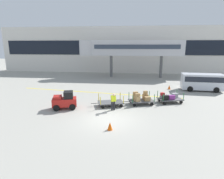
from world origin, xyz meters
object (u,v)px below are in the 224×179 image
object	(u,v)px
baggage_tug	(65,101)
baggage_cart_middle	(141,98)
baggage_cart_lead	(111,102)
safety_cone_near	(169,87)
safety_cone_far	(110,126)
baggage_cart_tail	(169,98)
baggage_handler	(113,101)
shuttle_van	(202,81)

from	to	relation	value
baggage_tug	baggage_cart_middle	xyz separation A→B (m)	(6.82, 2.13, -0.18)
baggage_cart_lead	safety_cone_near	distance (m)	10.22
safety_cone_far	baggage_cart_middle	bearing A→B (deg)	69.21
baggage_cart_middle	safety_cone_near	distance (m)	7.84
baggage_cart_middle	baggage_cart_tail	size ratio (longest dim) A/B	1.00
baggage_cart_tail	safety_cone_far	distance (m)	8.57
baggage_cart_lead	baggage_cart_middle	size ratio (longest dim) A/B	1.00
safety_cone_far	baggage_tug	bearing A→B (deg)	139.52
baggage_handler	safety_cone_far	size ratio (longest dim) A/B	2.84
baggage_cart_middle	safety_cone_far	xyz separation A→B (m)	(-2.28, -6.00, -0.30)
baggage_handler	safety_cone_far	distance (m)	3.99
baggage_cart_lead	baggage_handler	xyz separation A→B (m)	(0.37, -1.16, 0.52)
baggage_cart_middle	safety_cone_near	world-z (taller)	baggage_cart_middle
baggage_cart_middle	baggage_cart_lead	bearing A→B (deg)	-162.46
baggage_cart_middle	baggage_cart_tail	distance (m)	2.96
baggage_cart_tail	baggage_cart_lead	bearing A→B (deg)	-162.62
baggage_cart_middle	safety_cone_near	bearing A→B (deg)	60.43
baggage_cart_tail	baggage_handler	size ratio (longest dim) A/B	1.97
baggage_cart_lead	baggage_cart_middle	bearing A→B (deg)	17.54
baggage_tug	baggage_cart_lead	bearing A→B (deg)	17.13
safety_cone_far	shuttle_van	bearing A→B (deg)	51.45
safety_cone_near	safety_cone_far	bearing A→B (deg)	-115.62
baggage_handler	baggage_cart_lead	bearing A→B (deg)	107.83
baggage_cart_lead	shuttle_van	distance (m)	12.93
shuttle_van	safety_cone_far	size ratio (longest dim) A/B	8.96
baggage_cart_lead	safety_cone_far	xyz separation A→B (m)	(0.57, -5.10, -0.07)
baggage_cart_middle	shuttle_van	distance (m)	10.12
baggage_tug	baggage_cart_lead	xyz separation A→B (m)	(3.97, 1.22, -0.41)
baggage_cart_lead	baggage_handler	size ratio (longest dim) A/B	1.97
baggage_cart_middle	shuttle_van	xyz separation A→B (m)	(7.70, 6.53, 0.66)
baggage_cart_lead	safety_cone_far	bearing A→B (deg)	-83.63
baggage_cart_lead	safety_cone_far	world-z (taller)	baggage_cart_lead
baggage_cart_lead	safety_cone_near	size ratio (longest dim) A/B	5.60
baggage_tug	shuttle_van	world-z (taller)	shuttle_van
baggage_tug	shuttle_van	distance (m)	16.91
baggage_cart_lead	baggage_cart_tail	bearing A→B (deg)	17.38
baggage_cart_lead	baggage_cart_middle	xyz separation A→B (m)	(2.85, 0.90, 0.23)
safety_cone_near	baggage_tug	bearing A→B (deg)	-140.10
baggage_cart_tail	shuttle_van	distance (m)	7.50
baggage_cart_lead	safety_cone_far	size ratio (longest dim) A/B	5.60
baggage_tug	baggage_handler	xyz separation A→B (m)	(4.35, 0.06, 0.11)
baggage_cart_tail	safety_cone_near	world-z (taller)	baggage_cart_tail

